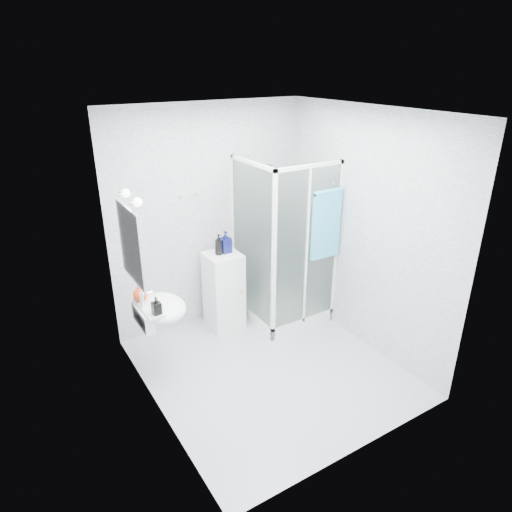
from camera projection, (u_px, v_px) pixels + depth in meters
room at (271, 255)px, 4.30m from camera, size 2.40×2.60×2.60m
shower_enclosure at (281, 287)px, 5.56m from camera, size 0.90×0.95×2.00m
wall_basin at (159, 309)px, 4.37m from camera, size 0.46×0.56×0.35m
mirror at (130, 245)px, 4.00m from camera, size 0.02×0.60×0.70m
vanity_lights at (131, 198)px, 3.85m from camera, size 0.10×0.40×0.08m
wall_hooks at (190, 195)px, 5.03m from camera, size 0.23×0.06×0.03m
storage_cabinet at (224, 291)px, 5.41m from camera, size 0.39×0.42×0.94m
hand_towel at (326, 223)px, 5.04m from camera, size 0.37×0.05×0.79m
shampoo_bottle_a at (219, 244)px, 5.17m from camera, size 0.11×0.11×0.24m
shampoo_bottle_b at (225, 242)px, 5.23m from camera, size 0.12×0.12×0.26m
soap_dispenser_orange at (140, 292)px, 4.36m from camera, size 0.16×0.16×0.18m
soap_dispenser_black at (156, 306)px, 4.12m from camera, size 0.08×0.08×0.17m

